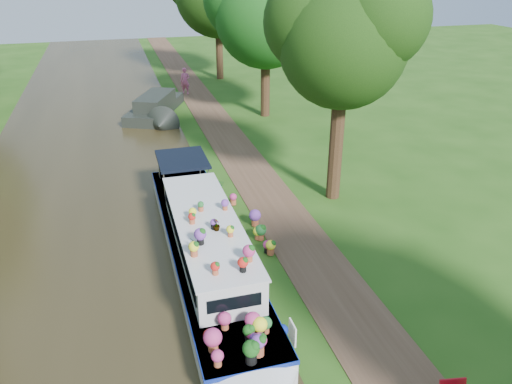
% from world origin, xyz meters
% --- Properties ---
extents(ground, '(100.00, 100.00, 0.00)m').
position_xyz_m(ground, '(0.00, 0.00, 0.00)').
color(ground, '#234D13').
rests_on(ground, ground).
extents(canal_water, '(10.00, 100.00, 0.02)m').
position_xyz_m(canal_water, '(-6.00, 0.00, 0.01)').
color(canal_water, '#2D2614').
rests_on(canal_water, ground).
extents(towpath, '(2.20, 100.00, 0.03)m').
position_xyz_m(towpath, '(1.20, 0.00, 0.01)').
color(towpath, '#513726').
rests_on(towpath, ground).
extents(plant_boat, '(2.29, 13.52, 2.23)m').
position_xyz_m(plant_boat, '(-2.25, -1.01, 0.85)').
color(plant_boat, silver).
rests_on(plant_boat, canal_water).
extents(tree_near_overhang, '(5.52, 5.28, 8.99)m').
position_xyz_m(tree_near_overhang, '(3.79, 3.06, 6.60)').
color(tree_near_overhang, '#331F11').
rests_on(tree_near_overhang, ground).
extents(tree_near_mid, '(6.90, 6.60, 9.40)m').
position_xyz_m(tree_near_mid, '(4.48, 15.08, 6.44)').
color(tree_near_mid, '#331F11').
rests_on(tree_near_mid, ground).
extents(second_boat, '(4.39, 7.49, 1.36)m').
position_xyz_m(second_boat, '(-2.13, 16.86, 0.55)').
color(second_boat, black).
rests_on(second_boat, canal_water).
extents(pedestrian_pink, '(0.79, 0.67, 1.86)m').
position_xyz_m(pedestrian_pink, '(0.50, 21.74, 0.96)').
color(pedestrian_pink, '#C95374').
rests_on(pedestrian_pink, towpath).
extents(verge_plant, '(0.48, 0.44, 0.45)m').
position_xyz_m(verge_plant, '(-0.60, 5.00, 0.23)').
color(verge_plant, '#206A29').
rests_on(verge_plant, ground).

